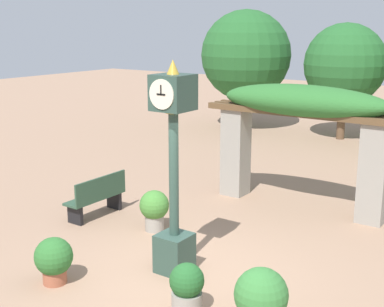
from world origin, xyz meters
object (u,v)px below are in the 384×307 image
Objects in this scene: potted_plant_near_left at (187,288)px; pedestal_clock at (174,172)px; potted_plant_far_left at (154,208)px; potted_plant_far_right at (261,299)px; park_bench at (97,197)px; potted_plant_near_right at (54,259)px.

pedestal_clock is at bearing 134.39° from potted_plant_near_left.
pedestal_clock reaches higher than potted_plant_far_left.
potted_plant_far_right reaches higher than park_bench.
pedestal_clock is at bearing 157.90° from potted_plant_far_right.
potted_plant_near_right is 0.82× the size of potted_plant_far_right.
potted_plant_far_right reaches higher than potted_plant_near_right.
pedestal_clock is at bearing 68.74° from park_bench.
potted_plant_near_left is 0.82× the size of potted_plant_far_right.
pedestal_clock is 3.34m from park_bench.
potted_plant_far_right is 0.64× the size of park_bench.
park_bench is (-1.48, -0.09, -0.03)m from potted_plant_far_left.
potted_plant_near_left is 1.10m from potted_plant_far_right.
pedestal_clock is 1.88m from potted_plant_near_left.
park_bench is (-1.59, 2.54, 0.02)m from potted_plant_near_right.
potted_plant_far_left is (-2.35, 2.17, 0.07)m from potted_plant_near_left.
potted_plant_near_right is at bearing -168.57° from potted_plant_near_left.
potted_plant_far_left is 0.89× the size of potted_plant_far_right.
potted_plant_near_left is 0.92× the size of potted_plant_far_left.
potted_plant_far_left is 0.57× the size of park_bench.
potted_plant_near_left is 2.28m from potted_plant_near_right.
potted_plant_far_left is at bearing 93.36° from park_bench.
potted_plant_near_left is 3.20m from potted_plant_far_left.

